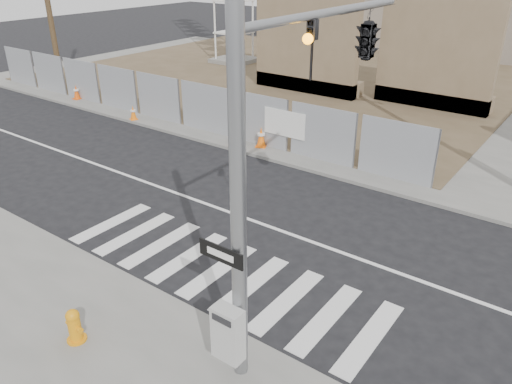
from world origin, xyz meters
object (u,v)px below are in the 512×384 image
Objects in this scene: signal_pole at (330,89)px; fire_hydrant at (74,325)px; traffic_cone_b at (133,113)px; traffic_cone_c at (234,138)px; traffic_cone_a at (76,92)px; traffic_cone_d at (261,137)px.

signal_pole reaches higher than fire_hydrant.
traffic_cone_b is 5.88m from traffic_cone_c.
signal_pole reaches higher than traffic_cone_a.
traffic_cone_b is 6.75m from traffic_cone_d.
traffic_cone_c is (-4.23, 10.33, -0.02)m from fire_hydrant.
traffic_cone_b is at bearing -7.03° from traffic_cone_a.
signal_pole is 10.37m from traffic_cone_d.
traffic_cone_b is at bearing 180.00° from traffic_cone_c.
traffic_cone_c is (-7.32, 6.27, -4.31)m from signal_pole.
traffic_cone_a is at bearing 149.58° from fire_hydrant.
traffic_cone_d reaches higher than traffic_cone_a.
signal_pole is 15.24m from traffic_cone_b.
traffic_cone_b is (-10.11, 10.33, -0.05)m from fire_hydrant.
traffic_cone_c reaches higher than traffic_cone_b.
signal_pole is 10.97× the size of traffic_cone_b.
fire_hydrant is 18.71m from traffic_cone_a.
traffic_cone_d is (-6.48, 6.87, -4.28)m from signal_pole.
fire_hydrant reaches higher than traffic_cone_c.
traffic_cone_a reaches higher than fire_hydrant.
traffic_cone_d is (11.78, -0.01, 0.03)m from traffic_cone_a.
traffic_cone_d is at bearing 133.30° from signal_pole.
traffic_cone_a is 1.15× the size of traffic_cone_b.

